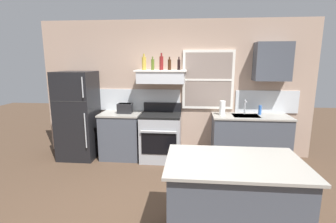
{
  "coord_description": "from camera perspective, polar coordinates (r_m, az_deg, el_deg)",
  "views": [
    {
      "loc": [
        0.32,
        -2.75,
        1.91
      ],
      "look_at": [
        -0.05,
        1.2,
        1.1
      ],
      "focal_mm": 26.48,
      "sensor_mm": 36.0,
      "label": 1
    }
  ],
  "objects": [
    {
      "name": "stove_range",
      "position": [
        4.87,
        -1.63,
        -5.75
      ],
      "size": [
        0.76,
        0.69,
        1.09
      ],
      "color": "#9EA0A5",
      "rests_on": "ground_plane"
    },
    {
      "name": "bottle_brown_stout",
      "position": [
        4.74,
        0.34,
        10.78
      ],
      "size": [
        0.06,
        0.06,
        0.24
      ],
      "color": "#381E0F",
      "rests_on": "range_hood_shelf"
    },
    {
      "name": "counter_right_with_sink",
      "position": [
        5.0,
        18.26,
        -5.96
      ],
      "size": [
        1.43,
        0.63,
        0.91
      ],
      "color": "#474C56",
      "rests_on": "ground_plane"
    },
    {
      "name": "upper_cabinet_right",
      "position": [
        5.01,
        22.92,
        10.53
      ],
      "size": [
        0.64,
        0.32,
        0.7
      ],
      "color": "#474C56"
    },
    {
      "name": "bottle_champagne_gold_foil",
      "position": [
        4.79,
        -5.55,
        11.01
      ],
      "size": [
        0.08,
        0.08,
        0.3
      ],
      "color": "#B29333",
      "rests_on": "range_hood_shelf"
    },
    {
      "name": "range_hood_shelf",
      "position": [
        4.75,
        -1.57,
        8.07
      ],
      "size": [
        0.96,
        0.52,
        0.24
      ],
      "color": "silver"
    },
    {
      "name": "kitchen_island",
      "position": [
        2.86,
        14.62,
        -19.34
      ],
      "size": [
        1.4,
        0.9,
        0.91
      ],
      "color": "#474C56",
      "rests_on": "ground_plane"
    },
    {
      "name": "bottle_red_label_wine",
      "position": [
        4.74,
        -1.53,
        11.13
      ],
      "size": [
        0.07,
        0.07,
        0.31
      ],
      "color": "maroon",
      "rests_on": "range_hood_shelf"
    },
    {
      "name": "bottle_balsamic_dark",
      "position": [
        4.72,
        2.52,
        10.75
      ],
      "size": [
        0.06,
        0.06,
        0.24
      ],
      "color": "black",
      "rests_on": "range_hood_shelf"
    },
    {
      "name": "toaster",
      "position": [
        4.91,
        -9.84,
        0.78
      ],
      "size": [
        0.3,
        0.2,
        0.19
      ],
      "color": "black",
      "rests_on": "counter_left_of_stove"
    },
    {
      "name": "paper_towel_roll",
      "position": [
        4.77,
        12.4,
        0.8
      ],
      "size": [
        0.11,
        0.11,
        0.27
      ],
      "primitive_type": "cylinder",
      "color": "white",
      "rests_on": "counter_right_with_sink"
    },
    {
      "name": "back_wall",
      "position": [
        5.01,
        2.02,
        5.14
      ],
      "size": [
        5.4,
        0.11,
        2.7
      ],
      "color": "tan",
      "rests_on": "ground_plane"
    },
    {
      "name": "dish_soap_bottle",
      "position": [
        5.01,
        20.4,
        0.34
      ],
      "size": [
        0.06,
        0.06,
        0.18
      ],
      "primitive_type": "cylinder",
      "color": "blue",
      "rests_on": "counter_right_with_sink"
    },
    {
      "name": "sink_faucet",
      "position": [
        4.93,
        17.34,
        1.36
      ],
      "size": [
        0.03,
        0.17,
        0.28
      ],
      "color": "silver",
      "rests_on": "counter_right_with_sink"
    },
    {
      "name": "bottle_olive_oil_square",
      "position": [
        4.75,
        -3.53,
        10.78
      ],
      "size": [
        0.06,
        0.06,
        0.25
      ],
      "color": "#4C601E",
      "rests_on": "range_hood_shelf"
    },
    {
      "name": "refrigerator",
      "position": [
        5.2,
        -20.03,
        -0.83
      ],
      "size": [
        0.7,
        0.72,
        1.72
      ],
      "color": "black",
      "rests_on": "ground_plane"
    },
    {
      "name": "ground_plane",
      "position": [
        3.36,
        -1.14,
        -23.06
      ],
      "size": [
        16.0,
        16.0,
        0.0
      ],
      "primitive_type": "plane",
      "color": "#4C3828"
    },
    {
      "name": "counter_left_of_stove",
      "position": [
        5.06,
        -10.65,
        -5.37
      ],
      "size": [
        0.79,
        0.63,
        0.91
      ],
      "color": "#474C56",
      "rests_on": "ground_plane"
    }
  ]
}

